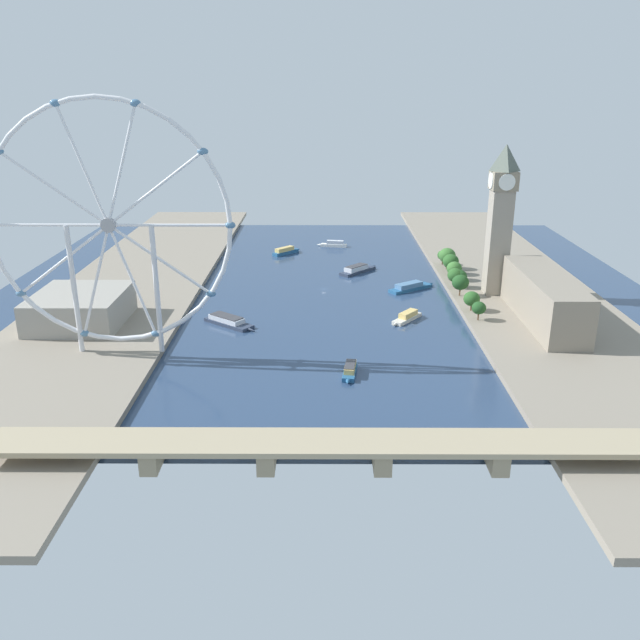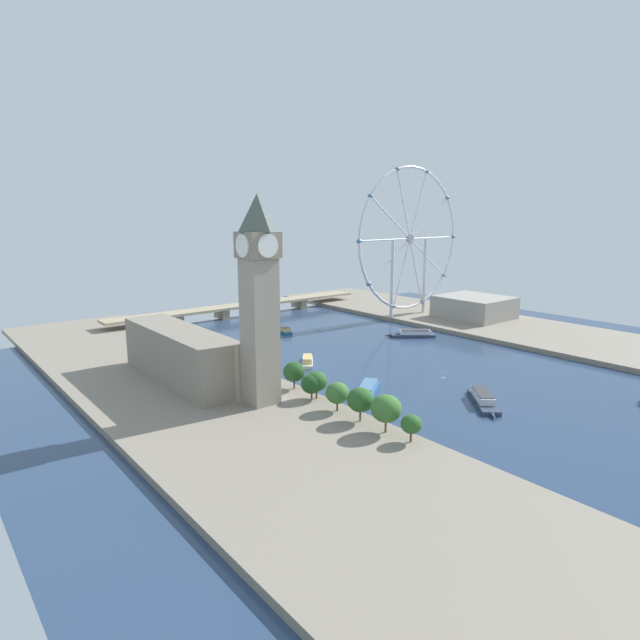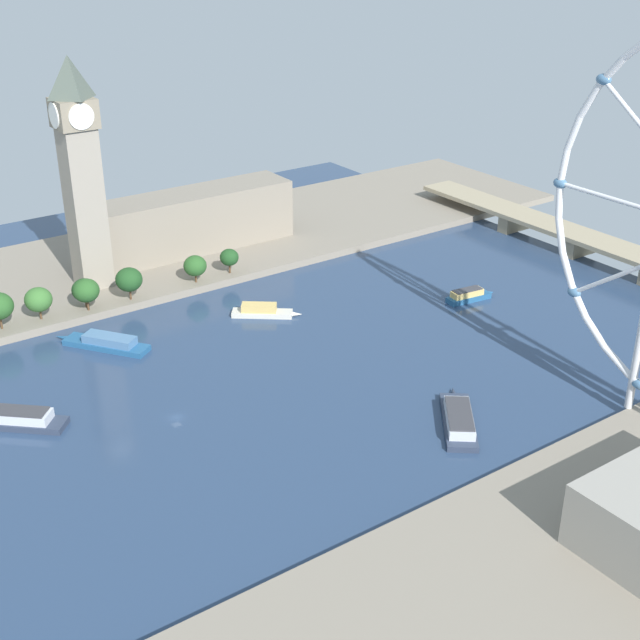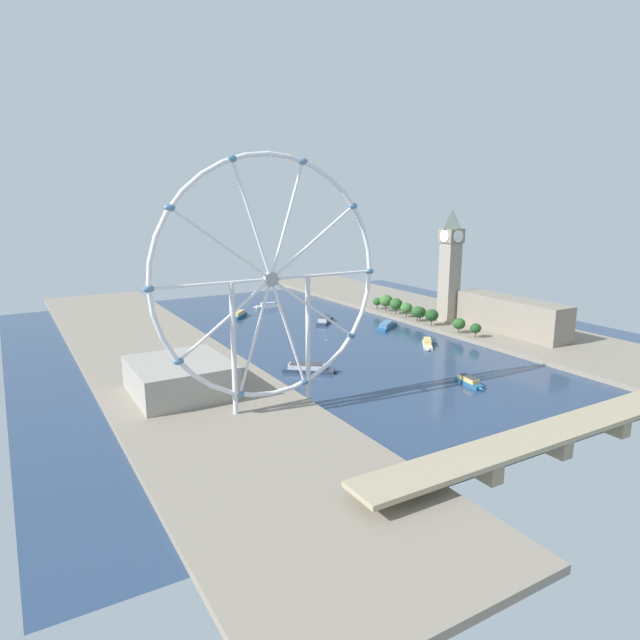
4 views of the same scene
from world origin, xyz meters
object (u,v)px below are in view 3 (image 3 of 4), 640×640
Objects in this scene: parliament_block at (194,220)px; tour_boat_2 at (16,419)px; clock_tower at (81,172)px; river_bridge at (618,252)px; tour_boat_1 at (262,311)px; tour_boat_0 at (459,419)px; tour_boat_4 at (107,343)px; tour_boat_5 at (469,296)px.

parliament_block is 2.98× the size of tour_boat_2.
clock_tower is 63.92m from parliament_block.
river_bridge is 9.80× the size of tour_boat_1.
clock_tower reaches higher than tour_boat_1.
tour_boat_0 is at bearing 17.73° from clock_tower.
tour_boat_2 is at bearing -129.17° from tour_boat_1.
tour_boat_0 is 1.34× the size of tour_boat_1.
tour_boat_0 is (52.49, -141.76, -5.20)m from river_bridge.
parliament_block is 93.76m from tour_boat_4.
clock_tower is 0.39× the size of river_bridge.
tour_boat_5 reaches higher than tour_boat_4.
tour_boat_4 is (-55.71, -207.83, -5.33)m from river_bridge.
tour_boat_2 reaches higher than tour_boat_0.
river_bridge is 10.48× the size of tour_boat_5.
tour_boat_5 is at bearing -144.02° from tour_boat_4.
tour_boat_1 is at bearing 36.13° from clock_tower.
tour_boat_0 is (170.84, -2.32, -13.71)m from parliament_block.
tour_boat_1 is 81.69m from tour_boat_5.
tour_boat_4 is at bearing -150.91° from tour_boat_1.
river_bridge is (105.02, 192.11, -42.18)m from clock_tower.
clock_tower is at bearing -75.81° from parliament_block.
tour_boat_2 is (-76.21, -107.98, 0.07)m from tour_boat_0.
tour_boat_0 is 92.30m from tour_boat_5.
parliament_block is 4.08× the size of tour_boat_5.
tour_boat_5 is (34.77, 73.92, 0.12)m from tour_boat_1.
river_bridge reaches higher than tour_boat_4.
tour_boat_5 reaches higher than tour_boat_1.
tour_boat_5 is at bearing -141.54° from tour_boat_2.
tour_boat_5 is at bearing -98.83° from river_bridge.
parliament_block reaches higher than tour_boat_5.
clock_tower is 156.72m from tour_boat_5.
river_bridge reaches higher than tour_boat_2.
tour_boat_2 is 174.70m from tour_boat_5.
tour_boat_2 is 0.92× the size of tour_boat_4.
river_bridge is at bearing -1.45° from tour_boat_5.
river_bridge is 215.23m from tour_boat_4.
tour_boat_2 reaches higher than tour_boat_4.
tour_boat_4 is at bearing -47.51° from parliament_block.
river_bridge is 7.33× the size of tour_boat_0.
clock_tower is 1.00× the size of parliament_block.
parliament_block is 0.39× the size of river_bridge.
tour_boat_0 reaches higher than tour_boat_1.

